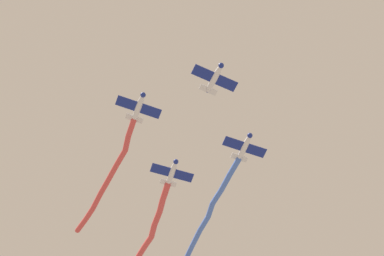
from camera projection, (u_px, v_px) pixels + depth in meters
name	position (u px, v px, depth m)	size (l,w,h in m)	color
airplane_lead	(215.00, 78.00, 71.32)	(6.35, 4.74, 1.59)	silver
airplane_left_wing	(244.00, 147.00, 75.80)	(6.43, 4.84, 1.59)	silver
smoke_trail_left_wing	(204.00, 224.00, 82.92)	(3.71, 26.37, 2.99)	#4C75DB
airplane_right_wing	(139.00, 107.00, 73.66)	(6.42, 4.83, 1.59)	silver
smoke_trail_right_wing	(107.00, 180.00, 79.18)	(2.01, 22.29, 1.40)	#DB4C4C
airplane_slot	(172.00, 173.00, 78.05)	(6.45, 4.87, 1.59)	silver
smoke_trail_slot	(149.00, 235.00, 85.37)	(4.44, 23.04, 4.15)	#DB4C4C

